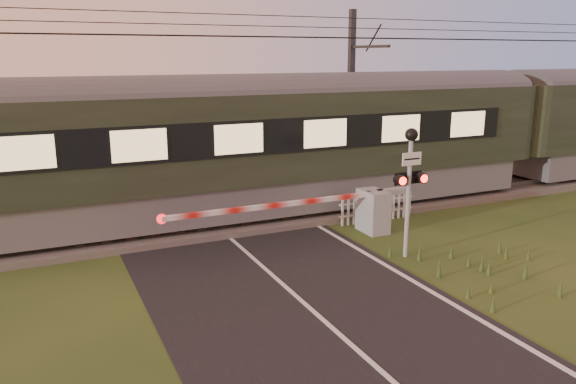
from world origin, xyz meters
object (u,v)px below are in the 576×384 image
train (506,126)px  picket_fence (377,208)px  crossing_signal (410,170)px  boom_gate (364,210)px  catenary_mast (352,98)px

train → picket_fence: size_ratio=16.75×
train → crossing_signal: bearing=-149.1°
boom_gate → crossing_signal: crossing_signal is taller
boom_gate → picket_fence: 1.33m
boom_gate → crossing_signal: (-0.06, -2.11, 1.57)m
boom_gate → picket_fence: bearing=39.4°
train → picket_fence: bearing=-164.8°
train → catenary_mast: bearing=158.0°
boom_gate → crossing_signal: bearing=-91.7°
train → crossing_signal: size_ratio=13.48×
boom_gate → catenary_mast: (2.49, 4.94, 2.74)m
train → boom_gate: size_ratio=6.05×
picket_fence → catenary_mast: (1.49, 4.12, 3.00)m
boom_gate → catenary_mast: 6.18m
catenary_mast → crossing_signal: bearing=-109.9°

